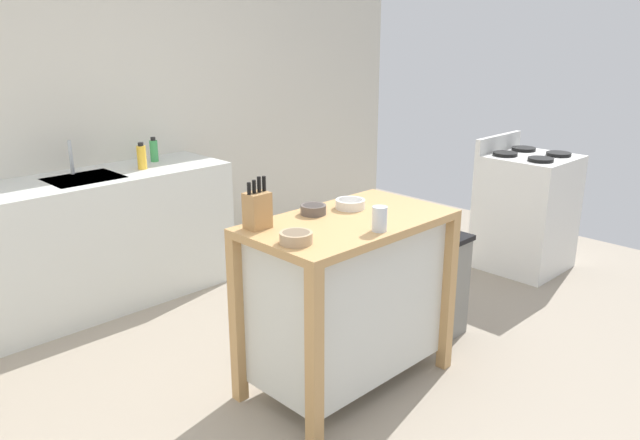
{
  "coord_description": "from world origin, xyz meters",
  "views": [
    {
      "loc": [
        -1.87,
        -1.89,
        1.8
      ],
      "look_at": [
        0.24,
        0.26,
        0.85
      ],
      "focal_mm": 34.73,
      "sensor_mm": 36.0,
      "label": 1
    }
  ],
  "objects_px": {
    "bowl_ceramic_small": "(296,237)",
    "stove": "(526,211)",
    "kitchen_island": "(348,294)",
    "bottle_spray_cleaner": "(154,150)",
    "bowl_ceramic_wide": "(350,204)",
    "sink_faucet": "(71,157)",
    "trash_bin": "(435,286)",
    "knife_block": "(257,209)",
    "bottle_dish_soap": "(142,157)",
    "drinking_cup": "(380,219)",
    "bowl_stoneware_deep": "(313,209)"
  },
  "relations": [
    {
      "from": "bottle_dish_soap",
      "to": "stove",
      "type": "bearing_deg",
      "value": -35.12
    },
    {
      "from": "bottle_dish_soap",
      "to": "trash_bin",
      "type": "bearing_deg",
      "value": -63.98
    },
    {
      "from": "drinking_cup",
      "to": "trash_bin",
      "type": "relative_size",
      "value": 0.18
    },
    {
      "from": "drinking_cup",
      "to": "kitchen_island",
      "type": "bearing_deg",
      "value": 81.16
    },
    {
      "from": "knife_block",
      "to": "bottle_dish_soap",
      "type": "distance_m",
      "value": 1.62
    },
    {
      "from": "bowl_ceramic_wide",
      "to": "bowl_ceramic_small",
      "type": "height_order",
      "value": "bowl_ceramic_small"
    },
    {
      "from": "kitchen_island",
      "to": "knife_block",
      "type": "height_order",
      "value": "knife_block"
    },
    {
      "from": "kitchen_island",
      "to": "bowl_stoneware_deep",
      "type": "relative_size",
      "value": 8.16
    },
    {
      "from": "bowl_ceramic_wide",
      "to": "knife_block",
      "type": "bearing_deg",
      "value": 171.7
    },
    {
      "from": "kitchen_island",
      "to": "knife_block",
      "type": "distance_m",
      "value": 0.67
    },
    {
      "from": "stove",
      "to": "bottle_dish_soap",
      "type": "bearing_deg",
      "value": 144.88
    },
    {
      "from": "trash_bin",
      "to": "sink_faucet",
      "type": "relative_size",
      "value": 2.86
    },
    {
      "from": "bowl_ceramic_small",
      "to": "bottle_dish_soap",
      "type": "distance_m",
      "value": 1.9
    },
    {
      "from": "bowl_ceramic_small",
      "to": "drinking_cup",
      "type": "relative_size",
      "value": 1.25
    },
    {
      "from": "bowl_ceramic_wide",
      "to": "trash_bin",
      "type": "relative_size",
      "value": 0.24
    },
    {
      "from": "kitchen_island",
      "to": "knife_block",
      "type": "relative_size",
      "value": 4.33
    },
    {
      "from": "bowl_ceramic_wide",
      "to": "drinking_cup",
      "type": "relative_size",
      "value": 1.31
    },
    {
      "from": "knife_block",
      "to": "bottle_spray_cleaner",
      "type": "distance_m",
      "value": 1.82
    },
    {
      "from": "bottle_dish_soap",
      "to": "stove",
      "type": "relative_size",
      "value": 0.18
    },
    {
      "from": "bottle_spray_cleaner",
      "to": "sink_faucet",
      "type": "bearing_deg",
      "value": 177.4
    },
    {
      "from": "bowl_ceramic_wide",
      "to": "sink_faucet",
      "type": "distance_m",
      "value": 1.97
    },
    {
      "from": "bowl_ceramic_wide",
      "to": "bottle_spray_cleaner",
      "type": "xyz_separation_m",
      "value": [
        -0.07,
        1.83,
        0.03
      ]
    },
    {
      "from": "bowl_stoneware_deep",
      "to": "sink_faucet",
      "type": "height_order",
      "value": "sink_faucet"
    },
    {
      "from": "trash_bin",
      "to": "stove",
      "type": "bearing_deg",
      "value": 7.38
    },
    {
      "from": "kitchen_island",
      "to": "bottle_spray_cleaner",
      "type": "relative_size",
      "value": 6.03
    },
    {
      "from": "stove",
      "to": "trash_bin",
      "type": "bearing_deg",
      "value": -172.62
    },
    {
      "from": "kitchen_island",
      "to": "bottle_spray_cleaner",
      "type": "bearing_deg",
      "value": 87.86
    },
    {
      "from": "sink_faucet",
      "to": "bottle_dish_soap",
      "type": "distance_m",
      "value": 0.44
    },
    {
      "from": "kitchen_island",
      "to": "stove",
      "type": "xyz_separation_m",
      "value": [
        2.18,
        0.18,
        -0.06
      ]
    },
    {
      "from": "drinking_cup",
      "to": "bowl_ceramic_small",
      "type": "bearing_deg",
      "value": 159.68
    },
    {
      "from": "bowl_ceramic_small",
      "to": "sink_faucet",
      "type": "height_order",
      "value": "sink_faucet"
    },
    {
      "from": "knife_block",
      "to": "bottle_dish_soap",
      "type": "bearing_deg",
      "value": 79.58
    },
    {
      "from": "knife_block",
      "to": "bowl_stoneware_deep",
      "type": "height_order",
      "value": "knife_block"
    },
    {
      "from": "bowl_ceramic_small",
      "to": "stove",
      "type": "height_order",
      "value": "stove"
    },
    {
      "from": "bowl_ceramic_wide",
      "to": "trash_bin",
      "type": "distance_m",
      "value": 0.88
    },
    {
      "from": "kitchen_island",
      "to": "bowl_ceramic_small",
      "type": "xyz_separation_m",
      "value": [
        -0.42,
        -0.08,
        0.42
      ]
    },
    {
      "from": "sink_faucet",
      "to": "trash_bin",
      "type": "bearing_deg",
      "value": -57.32
    },
    {
      "from": "bowl_ceramic_small",
      "to": "bottle_dish_soap",
      "type": "height_order",
      "value": "bottle_dish_soap"
    },
    {
      "from": "bowl_ceramic_small",
      "to": "drinking_cup",
      "type": "height_order",
      "value": "drinking_cup"
    },
    {
      "from": "drinking_cup",
      "to": "stove",
      "type": "height_order",
      "value": "drinking_cup"
    },
    {
      "from": "kitchen_island",
      "to": "bottle_dish_soap",
      "type": "height_order",
      "value": "bottle_dish_soap"
    },
    {
      "from": "bowl_ceramic_wide",
      "to": "bowl_stoneware_deep",
      "type": "distance_m",
      "value": 0.22
    },
    {
      "from": "bowl_ceramic_wide",
      "to": "stove",
      "type": "distance_m",
      "value": 2.1
    },
    {
      "from": "drinking_cup",
      "to": "bottle_dish_soap",
      "type": "height_order",
      "value": "bottle_dish_soap"
    },
    {
      "from": "bowl_ceramic_wide",
      "to": "bottle_spray_cleaner",
      "type": "height_order",
      "value": "bottle_spray_cleaner"
    },
    {
      "from": "bowl_stoneware_deep",
      "to": "trash_bin",
      "type": "distance_m",
      "value": 1.05
    },
    {
      "from": "kitchen_island",
      "to": "stove",
      "type": "relative_size",
      "value": 1.05
    },
    {
      "from": "kitchen_island",
      "to": "drinking_cup",
      "type": "distance_m",
      "value": 0.51
    },
    {
      "from": "drinking_cup",
      "to": "bottle_dish_soap",
      "type": "relative_size",
      "value": 0.64
    },
    {
      "from": "bowl_stoneware_deep",
      "to": "kitchen_island",
      "type": "bearing_deg",
      "value": -69.68
    }
  ]
}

